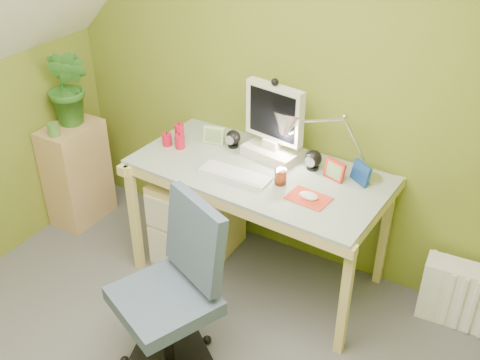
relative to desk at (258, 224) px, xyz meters
The scene contains 19 objects.
wall_back 0.88m from the desk, 89.09° to the left, with size 3.20×0.01×2.40m, color olive.
desk is the anchor object (origin of this frame).
monitor 0.70m from the desk, 90.00° to the left, with size 0.40×0.23×0.55m, color silver, non-canonical shape.
speaker_left 0.55m from the desk, 149.35° to the left, with size 0.09×0.09×0.11m, color black, non-canonical shape.
speaker_right 0.56m from the desk, 30.65° to the left, with size 0.10×0.10×0.12m, color black, non-canonical shape.
keyboard 0.44m from the desk, 119.74° to the right, with size 0.42×0.13×0.02m, color silver.
mousepad 0.57m from the desk, 20.22° to the right, with size 0.22×0.16×0.01m, color red.
mouse 0.58m from the desk, 20.22° to the right, with size 0.11×0.07×0.04m, color white.
amber_tumbler 0.49m from the desk, 23.96° to the right, with size 0.07×0.07×0.09m, color #953515.
candle_cluster 0.76m from the desk, behind, with size 0.16×0.14×0.12m, color red, non-canonical shape.
photo_frame_red 0.63m from the desk, 15.95° to the left, with size 0.13×0.02×0.11m, color red.
photo_frame_blue 0.74m from the desk, 15.95° to the left, with size 0.14×0.02×0.12m, color navy.
photo_frame_green 0.62m from the desk, 160.71° to the left, with size 0.13×0.02×0.11m, color #B9CF8E.
desk_lamp 0.84m from the desk, 21.80° to the left, with size 0.52×0.22×0.56m, color silver, non-canonical shape.
side_ledge 1.45m from the desk, behind, with size 0.28×0.43×0.75m, color tan.
potted_plant 1.57m from the desk, behind, with size 0.30×0.24×0.55m, color #327125.
green_cup 1.50m from the desk, behind, with size 0.07×0.07×0.09m, color #518738.
task_chair 0.89m from the desk, 93.57° to the right, with size 0.53×0.53×0.96m, color #3E4C65, non-canonical shape.
radiator 1.23m from the desk, 10.89° to the left, with size 0.40×0.16×0.40m, color white.
Camera 1 is at (1.32, -1.26, 2.48)m, focal length 42.00 mm.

